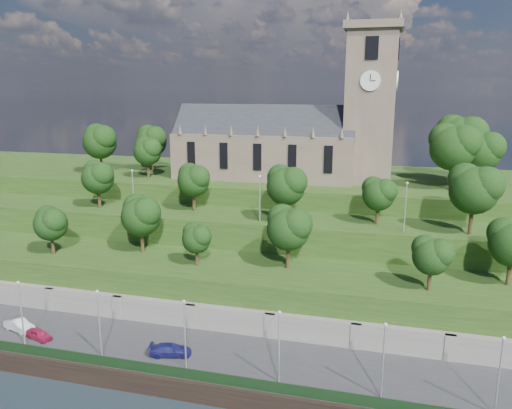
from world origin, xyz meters
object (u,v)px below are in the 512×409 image
(car_middle, at_px, (19,325))
(church, at_px, (292,136))
(car_left, at_px, (39,334))
(car_right, at_px, (171,350))

(car_middle, bearing_deg, church, -16.58)
(car_left, bearing_deg, car_right, -70.81)
(church, bearing_deg, car_left, -117.53)
(church, xyz_separation_m, car_right, (-5.43, -41.52, -19.85))
(car_right, bearing_deg, church, -22.54)
(car_left, bearing_deg, church, -10.28)
(church, relative_size, car_left, 10.91)
(church, distance_m, car_left, 51.46)
(car_middle, bearing_deg, car_right, -76.32)
(church, relative_size, car_middle, 8.96)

